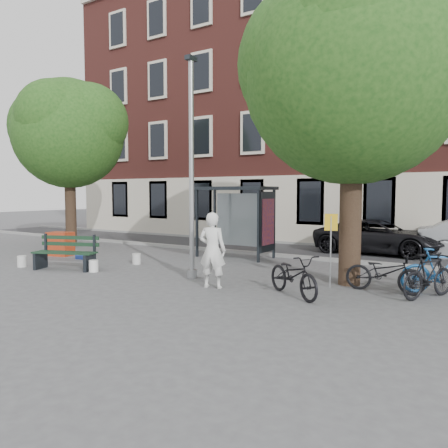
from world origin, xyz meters
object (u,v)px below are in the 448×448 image
bike_b (440,271)px  red_stand (60,244)px  bus_shelter (246,206)px  bench (66,254)px  painter (212,250)px  lamppost (192,179)px  notice_sign (331,235)px  bike_d (429,276)px  bike_c (293,275)px  car_dark (378,237)px  bike_a (385,272)px

bike_b → red_stand: bearing=68.4°
bus_shelter → bench: bearing=-124.8°
bus_shelter → painter: bus_shelter is taller
lamppost → notice_sign: (3.70, 0.89, -1.43)m
bike_d → notice_sign: 2.41m
lamppost → bike_c: (3.29, -0.50, -2.28)m
lamppost → bike_d: (5.96, 0.97, -2.26)m
bike_c → red_stand: 10.24m
bench → bike_d: size_ratio=1.21×
lamppost → bench: bearing=-166.3°
car_dark → notice_sign: notice_sign is taller
lamppost → bike_a: size_ratio=3.30×
bike_d → bike_a: bearing=22.9°
bench → bike_c: (7.46, 0.52, 0.03)m
bench → bike_c: bench is taller
bike_c → car_dark: (-0.04, 8.35, 0.17)m
painter → bike_a: size_ratio=1.04×
lamppost → car_dark: 8.76m
painter → red_stand: (-8.06, 1.56, -0.51)m
painter → notice_sign: size_ratio=1.02×
bike_c → bike_a: bearing=-13.7°
bike_a → bike_d: (0.98, -0.09, 0.03)m
painter → notice_sign: painter is taller
bus_shelter → red_stand: bearing=-152.2°
bike_b → red_stand: size_ratio=2.02×
bus_shelter → car_dark: bearing=44.2°
painter → bike_c: (2.09, 0.25, -0.46)m
painter → bench: 5.39m
notice_sign → bus_shelter: bearing=132.0°
bike_d → red_stand: bearing=28.7°
lamppost → bus_shelter: size_ratio=2.14×
painter → bike_b: (4.92, 2.37, -0.41)m
bike_b → bike_d: 0.67m
bike_a → bike_c: 2.30m
bus_shelter → bike_a: size_ratio=1.54×
red_stand → lamppost: bearing=-6.8°
bike_b → notice_sign: bearing=81.6°
painter → bike_c: size_ratio=1.00×
bike_b → red_stand: 13.01m
bike_b → notice_sign: (-2.43, -0.73, 0.80)m
painter → bike_a: painter is taller
red_stand → notice_sign: 10.60m
bench → bike_b: bike_b is taller
bus_shelter → bike_b: bearing=-20.2°
bike_c → notice_sign: (0.40, 1.39, 0.85)m
car_dark → red_stand: (-10.11, -7.04, -0.22)m
bike_d → painter: bearing=47.9°
bike_b → car_dark: bearing=-0.4°
bike_a → painter: bearing=114.9°
bench → notice_sign: bearing=-6.2°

